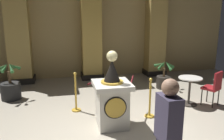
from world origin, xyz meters
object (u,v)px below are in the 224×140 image
(stanchion_far, at_px, (76,97))
(cafe_chair_red, at_px, (214,86))
(pedestal_clock, at_px, (112,99))
(potted_palm_left, at_px, (11,88))
(cafe_table, at_px, (190,87))
(stanchion_near, at_px, (150,104))
(bystander_guest, at_px, (167,136))
(potted_palm_right, at_px, (164,79))

(stanchion_far, height_order, cafe_chair_red, stanchion_far)
(pedestal_clock, height_order, stanchion_far, pedestal_clock)
(stanchion_far, height_order, potted_palm_left, potted_palm_left)
(pedestal_clock, relative_size, cafe_table, 2.21)
(stanchion_near, relative_size, bystander_guest, 0.59)
(pedestal_clock, bearing_deg, bystander_guest, -82.74)
(stanchion_near, xyz_separation_m, potted_palm_right, (1.28, 2.02, -0.04))
(bystander_guest, relative_size, cafe_table, 2.17)
(pedestal_clock, xyz_separation_m, cafe_table, (2.34, 0.80, -0.15))
(stanchion_near, height_order, potted_palm_right, stanchion_near)
(potted_palm_left, bearing_deg, stanchion_far, -35.04)
(potted_palm_left, height_order, bystander_guest, bystander_guest)
(potted_palm_right, bearing_deg, cafe_chair_red, -69.23)
(stanchion_far, bearing_deg, bystander_guest, -72.65)
(stanchion_near, bearing_deg, pedestal_clock, -164.13)
(bystander_guest, bearing_deg, cafe_table, 54.83)
(stanchion_far, distance_m, cafe_table, 3.08)
(stanchion_near, xyz_separation_m, stanchion_far, (-1.72, 0.76, 0.02))
(pedestal_clock, xyz_separation_m, potted_palm_left, (-2.52, 2.30, -0.32))
(potted_palm_left, height_order, cafe_chair_red, potted_palm_left)
(stanchion_near, height_order, potted_palm_left, potted_palm_left)
(stanchion_far, distance_m, cafe_chair_red, 3.69)
(stanchion_near, xyz_separation_m, cafe_chair_red, (1.93, 0.30, 0.23))
(stanchion_far, height_order, bystander_guest, bystander_guest)
(stanchion_near, distance_m, potted_palm_left, 4.06)
(potted_palm_right, xyz_separation_m, cafe_table, (0.07, -1.51, 0.19))
(pedestal_clock, relative_size, stanchion_near, 1.74)
(stanchion_near, height_order, stanchion_far, stanchion_far)
(potted_palm_right, bearing_deg, bystander_guest, -114.27)
(stanchion_near, relative_size, stanchion_far, 0.95)
(pedestal_clock, xyz_separation_m, cafe_chair_red, (2.93, 0.58, -0.07))
(stanchion_near, distance_m, bystander_guest, 2.59)
(pedestal_clock, relative_size, potted_palm_right, 1.77)
(bystander_guest, height_order, cafe_table, bystander_guest)
(stanchion_far, relative_size, bystander_guest, 0.62)
(cafe_chair_red, bearing_deg, stanchion_near, -171.28)
(potted_palm_right, bearing_deg, cafe_table, -87.49)
(stanchion_far, bearing_deg, potted_palm_right, 22.83)
(potted_palm_left, bearing_deg, potted_palm_right, -0.00)
(cafe_chair_red, bearing_deg, potted_palm_right, 110.77)
(pedestal_clock, height_order, cafe_table, pedestal_clock)
(pedestal_clock, height_order, cafe_chair_red, pedestal_clock)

